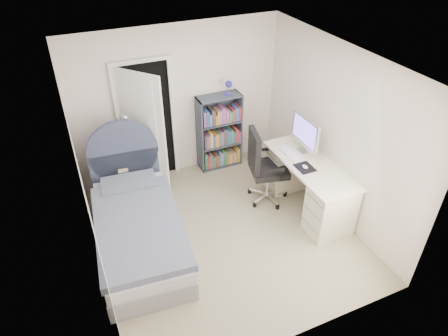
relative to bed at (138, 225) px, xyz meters
name	(u,v)px	position (x,y,z in m)	size (l,w,h in m)	color
room_shell	(224,160)	(1.14, -0.30, 0.94)	(3.50, 3.70, 2.60)	gray
door	(144,129)	(0.50, 1.27, 0.72)	(0.92, 0.66, 2.06)	black
bed	(138,225)	(0.00, 0.00, 0.00)	(1.26, 2.34, 1.39)	gray
nightstand	(126,177)	(0.08, 1.05, 0.08)	(0.41, 0.41, 0.60)	tan
floor_lamp	(129,164)	(0.17, 1.09, 0.27)	(0.20, 0.20, 1.43)	silver
bookcase	(220,134)	(1.79, 1.34, 0.29)	(0.74, 0.32, 1.57)	#3D4553
desk	(307,183)	(2.52, -0.27, 0.13)	(0.66, 1.65, 1.35)	beige
office_chair	(263,164)	(1.99, 0.17, 0.35)	(0.66, 0.68, 1.21)	silver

